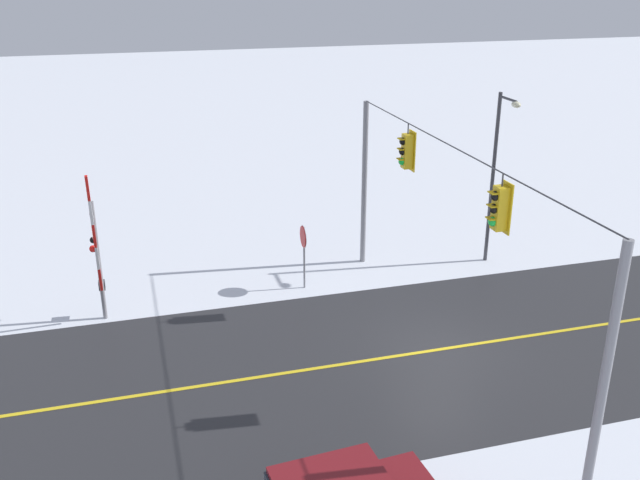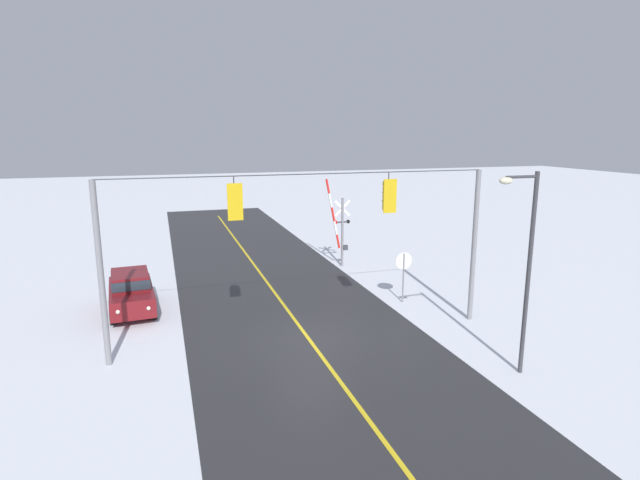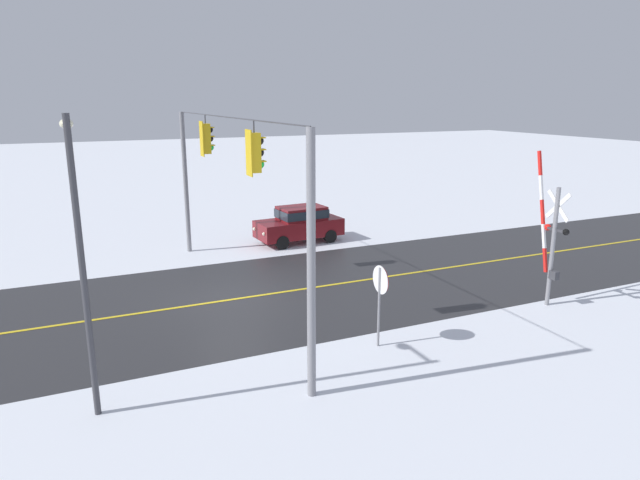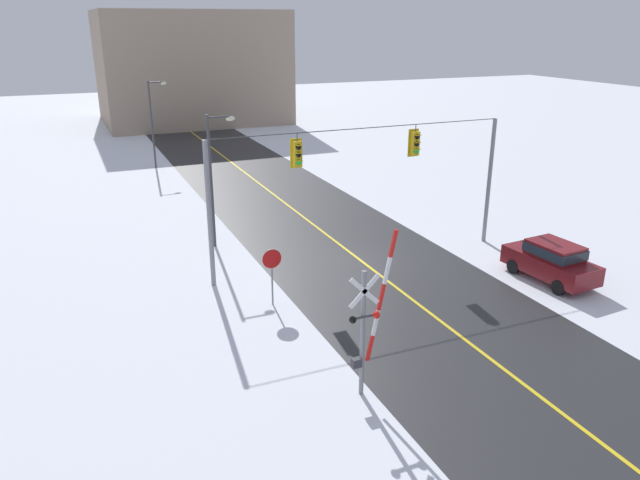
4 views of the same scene
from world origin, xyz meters
name	(u,v)px [view 3 (image 3 of 4)]	position (x,y,z in m)	size (l,w,h in m)	color
ground_plane	(231,300)	(0.00, 0.00, 0.00)	(160.00, 160.00, 0.00)	silver
road_asphalt	(39,328)	(0.00, 6.00, 0.00)	(9.00, 80.00, 0.01)	#28282B
lane_centre_line	(39,328)	(0.00, 6.00, 0.01)	(0.14, 72.00, 0.01)	gold
signal_span	(227,184)	(-0.10, -0.01, 4.05)	(14.20, 0.47, 6.22)	gray
stop_sign	(380,288)	(-5.30, -2.80, 1.71)	(0.80, 0.09, 2.35)	gray
railroad_crossing	(552,237)	(-4.74, -9.62, 2.34)	(1.51, 0.31, 5.10)	gray
parked_car_maroon	(300,223)	(6.47, -5.23, 0.95)	(2.07, 4.30, 1.74)	maroon
streetlamp_near	(79,240)	(-5.59, 4.64, 3.92)	(1.39, 0.28, 6.50)	#38383D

